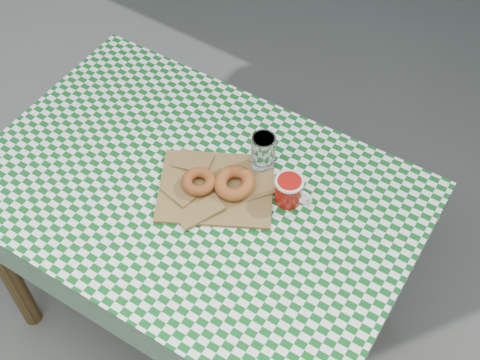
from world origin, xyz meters
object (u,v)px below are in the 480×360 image
Objects in this scene: table at (200,263)px; drinking_glass at (263,153)px; coffee_mug at (289,190)px; paper_bag at (216,187)px.

table is 0.49m from drinking_glass.
drinking_glass reaches higher than coffee_mug.
paper_bag is 2.11× the size of coffee_mug.
drinking_glass reaches higher than paper_bag.
coffee_mug is at bearing -26.30° from drinking_glass.
coffee_mug is (0.18, 0.08, 0.03)m from paper_bag.
drinking_glass is at bearing 65.81° from paper_bag.
drinking_glass is at bearing 55.76° from table.
table is at bearing -153.59° from coffee_mug.
drinking_glass is (-0.12, 0.06, 0.02)m from coffee_mug.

